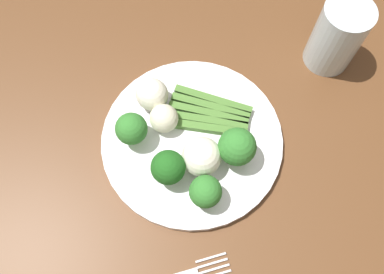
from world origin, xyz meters
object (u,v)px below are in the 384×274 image
(broccoli_left, at_px, (205,192))
(broccoli_right, at_px, (131,129))
(water_glass, at_px, (337,36))
(cauliflower_edge, at_px, (202,156))
(broccoli_outer_edge, at_px, (237,147))
(cauliflower_front_left, at_px, (164,118))
(broccoli_back, at_px, (168,168))
(plate, at_px, (192,140))
(asparagus_bundle, at_px, (209,114))
(dining_table, at_px, (167,184))
(cauliflower_front, at_px, (155,94))

(broccoli_left, height_order, broccoli_right, broccoli_right)
(water_glass, bearing_deg, cauliflower_edge, -57.23)
(broccoli_right, relative_size, water_glass, 0.49)
(broccoli_outer_edge, distance_m, cauliflower_edge, 0.05)
(cauliflower_front_left, height_order, cauliflower_edge, cauliflower_edge)
(broccoli_back, bearing_deg, broccoli_right, -146.66)
(broccoli_left, distance_m, cauliflower_front_left, 0.13)
(plate, bearing_deg, broccoli_left, 1.86)
(water_glass, bearing_deg, broccoli_right, -73.42)
(asparagus_bundle, relative_size, cauliflower_edge, 2.43)
(cauliflower_front_left, height_order, water_glass, water_glass)
(dining_table, xyz_separation_m, asparagus_bundle, (-0.07, 0.08, 0.12))
(cauliflower_front_left, bearing_deg, water_glass, 106.58)
(dining_table, bearing_deg, asparagus_bundle, 129.34)
(dining_table, distance_m, broccoli_back, 0.15)
(dining_table, relative_size, broccoli_outer_edge, 19.09)
(cauliflower_front, bearing_deg, broccoli_outer_edge, 43.25)
(asparagus_bundle, bearing_deg, cauliflower_front_left, 26.19)
(broccoli_back, bearing_deg, water_glass, 119.77)
(plate, bearing_deg, dining_table, -55.93)
(asparagus_bundle, height_order, broccoli_right, broccoli_right)
(cauliflower_edge, bearing_deg, cauliflower_front_left, -147.90)
(dining_table, distance_m, plate, 0.12)
(cauliflower_front_left, bearing_deg, asparagus_bundle, 93.32)
(dining_table, distance_m, broccoli_left, 0.17)
(cauliflower_front, xyz_separation_m, water_glass, (-0.05, 0.30, 0.02))
(dining_table, distance_m, asparagus_bundle, 0.16)
(cauliflower_edge, bearing_deg, broccoli_outer_edge, 92.49)
(broccoli_back, bearing_deg, plate, 140.94)
(plate, xyz_separation_m, water_glass, (-0.12, 0.26, 0.05))
(plate, relative_size, broccoli_right, 4.77)
(plate, bearing_deg, broccoli_back, -39.06)
(asparagus_bundle, bearing_deg, broccoli_right, 31.75)
(broccoli_outer_edge, distance_m, broccoli_back, 0.10)
(broccoli_left, xyz_separation_m, cauliflower_front_left, (-0.13, -0.04, -0.01))
(broccoli_right, distance_m, water_glass, 0.36)
(broccoli_right, height_order, broccoli_back, broccoli_back)
(plate, relative_size, broccoli_outer_edge, 4.12)
(broccoli_right, relative_size, broccoli_back, 0.96)
(dining_table, height_order, cauliflower_front_left, cauliflower_front_left)
(broccoli_left, bearing_deg, cauliflower_front, -163.40)
(dining_table, xyz_separation_m, cauliflower_edge, (0.01, 0.06, 0.14))
(cauliflower_front_left, relative_size, cauliflower_edge, 0.76)
(asparagus_bundle, xyz_separation_m, broccoli_left, (0.13, -0.03, 0.03))
(broccoli_left, xyz_separation_m, broccoli_back, (-0.04, -0.05, 0.00))
(broccoli_outer_edge, height_order, broccoli_right, broccoli_outer_edge)
(broccoli_right, bearing_deg, dining_table, 36.60)
(plate, xyz_separation_m, cauliflower_front_left, (-0.03, -0.04, 0.03))
(plate, relative_size, broccoli_left, 4.95)
(asparagus_bundle, relative_size, cauliflower_front, 2.78)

